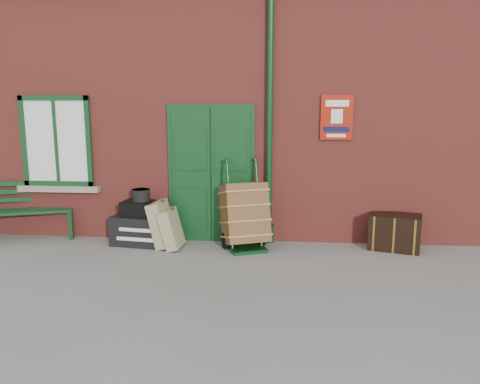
# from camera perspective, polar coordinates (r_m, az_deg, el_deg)

# --- Properties ---
(ground) EXTENTS (80.00, 80.00, 0.00)m
(ground) POSITION_cam_1_polar(r_m,az_deg,el_deg) (6.52, -2.71, -9.62)
(ground) COLOR gray
(ground) RESTS_ON ground
(station_building) EXTENTS (10.30, 4.30, 4.36)m
(station_building) POSITION_cam_1_polar(r_m,az_deg,el_deg) (9.59, -0.00, 10.08)
(station_building) COLOR #9C3B32
(station_building) RESTS_ON ground
(bench) EXTENTS (1.69, 1.00, 1.00)m
(bench) POSITION_cam_1_polar(r_m,az_deg,el_deg) (8.75, -24.95, -1.92)
(bench) COLOR #103C19
(bench) RESTS_ON ground
(houdini_trunk) EXTENTS (1.02, 0.65, 0.48)m
(houdini_trunk) POSITION_cam_1_polar(r_m,az_deg,el_deg) (7.82, -11.74, -4.54)
(houdini_trunk) COLOR black
(houdini_trunk) RESTS_ON ground
(strongbox) EXTENTS (0.57, 0.45, 0.24)m
(strongbox) POSITION_cam_1_polar(r_m,az_deg,el_deg) (7.75, -12.20, -1.97)
(strongbox) COLOR black
(strongbox) RESTS_ON houdini_trunk
(hatbox) EXTENTS (0.32, 0.32, 0.19)m
(hatbox) POSITION_cam_1_polar(r_m,az_deg,el_deg) (7.72, -11.98, -0.37)
(hatbox) COLOR black
(hatbox) RESTS_ON strongbox
(suitcase_back) EXTENTS (0.40, 0.54, 0.75)m
(suitcase_back) POSITION_cam_1_polar(r_m,az_deg,el_deg) (7.60, -9.54, -3.84)
(suitcase_back) COLOR tan
(suitcase_back) RESTS_ON ground
(suitcase_front) EXTENTS (0.37, 0.49, 0.64)m
(suitcase_front) POSITION_cam_1_polar(r_m,az_deg,el_deg) (7.48, -8.38, -4.46)
(suitcase_front) COLOR tan
(suitcase_front) RESTS_ON ground
(porter_trolley) EXTENTS (0.89, 0.92, 1.39)m
(porter_trolley) POSITION_cam_1_polar(r_m,az_deg,el_deg) (7.37, 0.57, -2.83)
(porter_trolley) COLOR #0E3817
(porter_trolley) RESTS_ON ground
(dark_trunk) EXTENTS (0.88, 0.70, 0.56)m
(dark_trunk) POSITION_cam_1_polar(r_m,az_deg,el_deg) (7.78, 18.35, -4.63)
(dark_trunk) COLOR black
(dark_trunk) RESTS_ON ground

